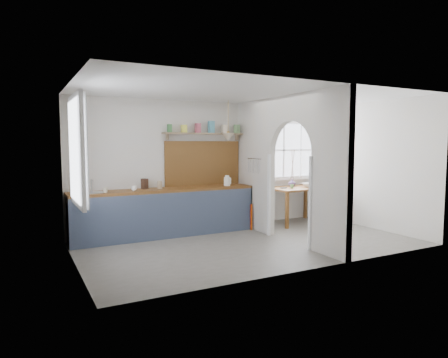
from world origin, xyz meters
name	(u,v)px	position (x,y,z in m)	size (l,w,h in m)	color
floor	(251,244)	(0.00, 0.00, 0.00)	(5.80, 3.20, 0.01)	slate
ceiling	(252,93)	(0.00, 0.00, 2.60)	(5.80, 3.20, 0.01)	beige
walls	(252,170)	(0.00, 0.00, 1.30)	(5.81, 3.21, 2.60)	beige
partition	(283,160)	(0.70, 0.06, 1.45)	(0.12, 3.20, 2.60)	beige
kitchen_window	(75,151)	(-2.87, 0.00, 1.65)	(0.10, 1.16, 1.50)	white
nook_window	(284,150)	(1.80, 1.56, 1.60)	(1.76, 0.10, 1.30)	white
counter	(165,212)	(-1.13, 1.33, 0.46)	(3.50, 0.60, 0.90)	brown
sink	(93,193)	(-2.43, 1.30, 0.89)	(0.40, 0.40, 0.02)	silver
backsplash	(203,163)	(-0.20, 1.58, 1.35)	(1.65, 0.03, 0.90)	brown
shelf	(205,131)	(-0.20, 1.49, 2.00)	(1.75, 0.20, 0.21)	#9F885D
pendant_lamp	(228,137)	(0.15, 1.15, 1.88)	(0.26, 0.26, 0.16)	beige
utensil_rail	(254,159)	(0.61, 0.90, 1.45)	(0.02, 0.02, 0.50)	silver
dining_table	(297,205)	(1.86, 1.12, 0.40)	(1.27, 0.85, 0.79)	brown
chair_left	(261,207)	(0.89, 1.08, 0.43)	(0.39, 0.39, 0.86)	white
chair_right	(325,198)	(2.69, 1.14, 0.50)	(0.46, 0.46, 1.00)	white
kettle	(227,181)	(0.16, 1.22, 1.00)	(0.17, 0.14, 0.21)	white
mug_a	(105,190)	(-2.24, 1.20, 0.95)	(0.10, 0.10, 0.09)	beige
mug_b	(134,188)	(-1.72, 1.28, 0.94)	(0.11, 0.11, 0.08)	white
knife_block	(145,184)	(-1.48, 1.43, 1.00)	(0.09, 0.12, 0.20)	#371F16
jar	(160,185)	(-1.22, 1.34, 0.97)	(0.09, 0.09, 0.15)	tan
towel_magenta	(251,216)	(0.58, 0.97, 0.28)	(0.02, 0.03, 0.50)	#B11B59
towel_orange	(251,218)	(0.58, 0.95, 0.25)	(0.02, 0.03, 0.56)	#BE3E04
bowl	(311,185)	(2.17, 1.05, 0.84)	(0.35, 0.35, 0.08)	silver
table_cup	(292,186)	(1.63, 1.02, 0.83)	(0.09, 0.09, 0.08)	#6BA35E
plate	(283,188)	(1.48, 1.11, 0.80)	(0.16, 0.16, 0.01)	black
vase	(292,183)	(1.85, 1.30, 0.88)	(0.16, 0.16, 0.17)	#453155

